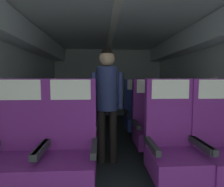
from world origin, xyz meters
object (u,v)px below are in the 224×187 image
(seat_c_left_window, at_px, (60,115))
(seat_b_left_window, at_px, (46,127))
(seat_b_left_aisle, at_px, (80,127))
(seat_c_right_window, at_px, (138,114))
(seat_a_left_window, at_px, (18,150))
(seat_a_right_window, at_px, (172,146))
(seat_b_right_window, at_px, (151,125))
(seat_a_left_aisle, at_px, (70,149))
(seat_b_right_aisle, at_px, (183,125))
(seat_a_right_aisle, at_px, (220,146))
(flight_attendant, at_px, (107,94))
(seat_c_left_aisle, at_px, (86,115))
(seat_c_right_aisle, at_px, (163,114))

(seat_c_left_window, bearing_deg, seat_b_left_window, -89.81)
(seat_b_left_aisle, height_order, seat_c_right_window, same)
(seat_a_left_window, xyz_separation_m, seat_a_right_window, (1.51, 0.02, 0.00))
(seat_a_left_window, distance_m, seat_b_right_window, 1.72)
(seat_b_left_aisle, bearing_deg, seat_a_left_aisle, -89.44)
(seat_b_left_window, bearing_deg, seat_b_right_aisle, 0.28)
(seat_b_right_aisle, height_order, seat_c_left_window, same)
(seat_a_right_aisle, xyz_separation_m, flight_attendant, (-1.13, 0.69, 0.48))
(seat_b_left_window, distance_m, seat_b_right_aisle, 2.01)
(seat_b_right_window, bearing_deg, seat_b_left_window, 179.74)
(seat_a_left_aisle, relative_size, seat_c_left_aisle, 1.00)
(seat_c_left_window, relative_size, flight_attendant, 0.74)
(seat_c_left_aisle, bearing_deg, seat_a_left_aisle, -90.08)
(seat_b_right_window, bearing_deg, seat_c_left_aisle, 141.18)
(seat_b_left_aisle, height_order, seat_c_left_window, same)
(seat_a_right_aisle, distance_m, seat_b_right_aisle, 0.83)
(seat_b_right_aisle, distance_m, seat_c_left_aisle, 1.72)
(seat_c_right_aisle, height_order, seat_c_right_window, same)
(flight_attendant, bearing_deg, seat_c_left_window, -39.45)
(seat_a_left_aisle, height_order, seat_c_left_aisle, same)
(seat_c_right_aisle, relative_size, flight_attendant, 0.74)
(seat_a_right_aisle, height_order, seat_a_right_window, same)
(seat_c_right_aisle, bearing_deg, seat_a_left_aisle, -132.32)
(seat_c_left_aisle, bearing_deg, seat_c_right_window, 1.56)
(seat_b_right_window, height_order, seat_c_right_aisle, same)
(seat_a_right_aisle, bearing_deg, seat_b_right_window, 120.51)
(seat_a_left_aisle, distance_m, seat_c_right_aisle, 2.26)
(seat_b_right_window, bearing_deg, seat_c_right_window, 90.94)
(seat_c_left_window, distance_m, seat_c_right_window, 1.50)
(seat_a_right_window, distance_m, seat_b_right_window, 0.80)
(seat_b_right_aisle, xyz_separation_m, flight_attendant, (-1.14, -0.14, 0.48))
(seat_a_left_window, height_order, seat_a_right_window, same)
(seat_a_left_aisle, distance_m, seat_a_right_aisle, 1.51)
(seat_a_right_window, relative_size, seat_c_right_window, 1.00)
(seat_a_left_aisle, height_order, seat_b_left_window, same)
(seat_c_right_aisle, bearing_deg, seat_b_left_aisle, -150.86)
(seat_b_right_window, xyz_separation_m, seat_c_left_window, (-1.52, 0.85, 0.00))
(seat_c_left_window, bearing_deg, seat_a_left_aisle, -73.69)
(seat_a_right_window, xyz_separation_m, seat_c_left_window, (-1.51, 1.65, 0.00))
(seat_b_left_aisle, xyz_separation_m, seat_c_right_window, (1.02, 0.85, 0.00))
(flight_attendant, bearing_deg, seat_b_left_aisle, -8.78)
(seat_b_left_aisle, bearing_deg, seat_b_right_window, 0.07)
(seat_b_right_aisle, xyz_separation_m, seat_b_right_window, (-0.50, -0.02, 0.00))
(seat_a_left_aisle, relative_size, seat_b_left_window, 1.00)
(seat_a_left_window, xyz_separation_m, seat_b_right_window, (1.52, 0.81, 0.00))
(seat_b_left_window, height_order, seat_c_left_window, same)
(seat_a_right_window, bearing_deg, seat_c_right_window, 90.28)
(seat_b_left_window, bearing_deg, seat_b_right_window, -0.26)
(seat_a_right_window, bearing_deg, flight_attendant, 133.58)
(seat_b_left_window, xyz_separation_m, seat_c_left_window, (-0.00, 0.85, 0.00))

